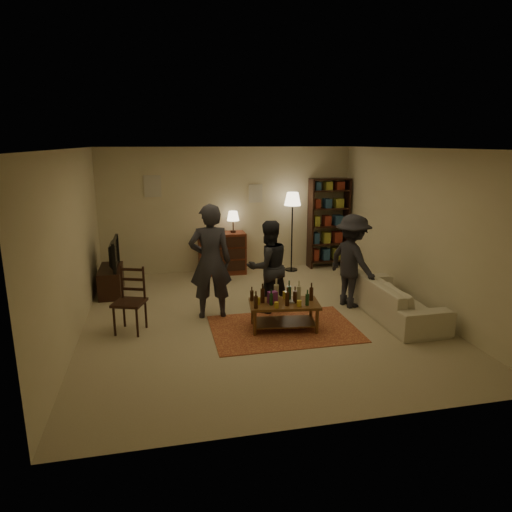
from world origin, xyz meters
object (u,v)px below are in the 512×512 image
object	(u,v)px
dresser	(223,252)
bookshelf	(328,222)
floor_lamp	(292,205)
person_by_sofa	(352,261)
coffee_table	(283,305)
person_left	(210,262)
tv_stand	(111,274)
person_right	(268,267)
sofa	(395,298)
dining_chair	(131,297)

from	to	relation	value
dresser	bookshelf	size ratio (longest dim) A/B	0.67
floor_lamp	person_by_sofa	world-z (taller)	floor_lamp
coffee_table	bookshelf	size ratio (longest dim) A/B	0.55
floor_lamp	person_left	distance (m)	3.22
coffee_table	person_by_sofa	world-z (taller)	person_by_sofa
tv_stand	person_right	xyz separation A→B (m)	(2.67, -1.52, 0.39)
coffee_table	tv_stand	size ratio (longest dim) A/B	1.05
tv_stand	dresser	xyz separation A→B (m)	(2.25, 0.91, 0.09)
tv_stand	person_by_sofa	world-z (taller)	person_by_sofa
sofa	person_right	xyz separation A→B (m)	(-1.97, 0.68, 0.47)
dining_chair	person_left	bearing A→B (deg)	33.63
dresser	sofa	size ratio (longest dim) A/B	0.65
person_right	person_by_sofa	xyz separation A→B (m)	(1.47, -0.07, 0.03)
tv_stand	floor_lamp	size ratio (longest dim) A/B	0.61
floor_lamp	person_right	bearing A→B (deg)	-115.44
dining_chair	sofa	distance (m)	4.21
person_right	person_by_sofa	world-z (taller)	person_by_sofa
coffee_table	sofa	distance (m)	1.94
dining_chair	bookshelf	distance (m)	5.14
dresser	floor_lamp	xyz separation A→B (m)	(1.53, -0.10, 1.00)
dining_chair	person_right	size ratio (longest dim) A/B	0.64
dresser	person_left	world-z (taller)	person_left
dresser	person_by_sofa	bearing A→B (deg)	-52.86
person_by_sofa	bookshelf	bearing A→B (deg)	-29.80
coffee_table	person_by_sofa	size ratio (longest dim) A/B	0.69
tv_stand	floor_lamp	world-z (taller)	floor_lamp
dining_chair	person_by_sofa	bearing A→B (deg)	24.41
dining_chair	bookshelf	bearing A→B (deg)	53.83
bookshelf	sofa	size ratio (longest dim) A/B	0.97
dining_chair	tv_stand	xyz separation A→B (m)	(-0.46, 1.88, -0.14)
sofa	person_left	world-z (taller)	person_left
coffee_table	person_by_sofa	bearing A→B (deg)	27.64
person_by_sofa	dresser	bearing A→B (deg)	19.36
bookshelf	person_by_sofa	distance (m)	2.63
tv_stand	person_by_sofa	xyz separation A→B (m)	(4.14, -1.58, 0.42)
sofa	coffee_table	bearing A→B (deg)	94.04
coffee_table	person_left	distance (m)	1.37
sofa	bookshelf	bearing A→B (deg)	-0.82
bookshelf	person_by_sofa	size ratio (longest dim) A/B	1.25
bookshelf	floor_lamp	xyz separation A→B (m)	(-0.91, -0.16, 0.45)
coffee_table	dresser	size ratio (longest dim) A/B	0.82
dresser	person_right	xyz separation A→B (m)	(0.42, -2.43, 0.30)
dining_chair	person_right	world-z (taller)	person_right
sofa	person_by_sofa	size ratio (longest dim) A/B	1.29
sofa	person_by_sofa	bearing A→B (deg)	39.09
coffee_table	sofa	world-z (taller)	coffee_table
coffee_table	person_left	world-z (taller)	person_left
floor_lamp	sofa	world-z (taller)	floor_lamp
coffee_table	dining_chair	xyz separation A→B (m)	(-2.25, 0.45, 0.14)
person_right	tv_stand	bearing A→B (deg)	-43.57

